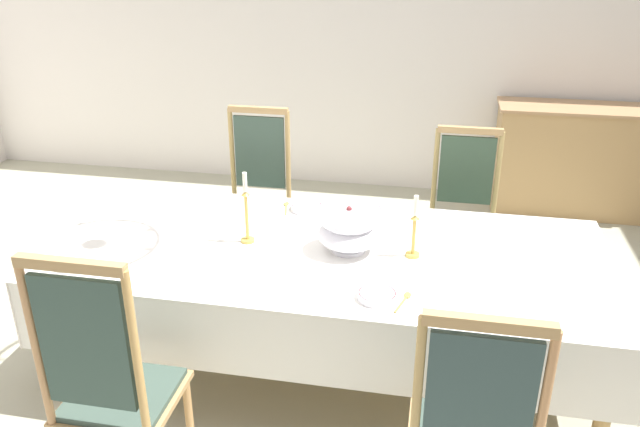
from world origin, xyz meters
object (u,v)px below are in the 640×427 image
(candlestick_west, at_px, (247,214))
(soup_tureen, at_px, (349,229))
(candlestick_east, at_px, (414,233))
(chair_north_b, at_px, (463,213))
(bowl_near_left, at_px, (306,206))
(dining_table, at_px, (328,261))
(sideboard, at_px, (582,160))
(bowl_far_left, at_px, (367,210))
(chair_north_a, at_px, (256,194))
(chair_south_a, at_px, (110,383))
(spoon_primary, at_px, (286,205))
(bowl_near_right, at_px, (377,295))
(spoon_secondary, at_px, (406,297))

(candlestick_west, bearing_deg, soup_tureen, 0.00)
(candlestick_west, xyz_separation_m, candlestick_east, (0.84, 0.00, -0.03))
(chair_north_b, xyz_separation_m, bowl_near_left, (-0.90, -0.54, 0.20))
(dining_table, xyz_separation_m, sideboard, (1.68, 2.50, -0.21))
(dining_table, height_order, bowl_far_left, bowl_far_left)
(chair_north_a, bearing_deg, candlestick_west, 104.19)
(chair_north_b, bearing_deg, chair_north_a, -0.16)
(chair_south_a, relative_size, spoon_primary, 6.82)
(sideboard, bearing_deg, candlestick_east, 63.18)
(bowl_far_left, bearing_deg, spoon_primary, 178.08)
(soup_tureen, distance_m, bowl_near_left, 0.56)
(chair_south_a, distance_m, candlestick_west, 1.08)
(candlestick_west, distance_m, spoon_primary, 0.51)
(chair_north_b, height_order, spoon_primary, chair_north_b)
(candlestick_east, bearing_deg, sideboard, 63.18)
(bowl_near_right, bearing_deg, bowl_far_left, 99.94)
(chair_south_a, relative_size, candlestick_east, 3.74)
(chair_north_b, distance_m, bowl_near_right, 1.49)
(chair_south_a, distance_m, spoon_secondary, 1.25)
(bowl_near_left, bearing_deg, candlestick_east, -35.92)
(chair_north_b, bearing_deg, bowl_far_left, 43.90)
(chair_north_b, bearing_deg, chair_south_a, 55.83)
(bowl_near_right, bearing_deg, spoon_secondary, 11.71)
(bowl_far_left, bearing_deg, chair_north_a, 146.27)
(chair_north_a, height_order, chair_north_b, chair_north_a)
(soup_tureen, relative_size, candlestick_east, 0.96)
(candlestick_east, height_order, sideboard, candlestick_east)
(candlestick_east, relative_size, spoon_primary, 1.82)
(bowl_near_right, bearing_deg, sideboard, 64.55)
(soup_tureen, distance_m, spoon_secondary, 0.52)
(chair_north_a, height_order, spoon_primary, chair_north_a)
(bowl_near_left, relative_size, bowl_near_right, 1.04)
(chair_north_a, relative_size, spoon_primary, 6.50)
(dining_table, xyz_separation_m, spoon_primary, (-0.33, 0.48, 0.08))
(spoon_secondary, relative_size, sideboard, 0.12)
(bowl_far_left, bearing_deg, soup_tureen, -94.08)
(candlestick_west, bearing_deg, spoon_primary, 80.04)
(chair_south_a, bearing_deg, soup_tureen, 52.47)
(bowl_near_left, bearing_deg, chair_south_a, -107.56)
(spoon_primary, distance_m, spoon_secondary, 1.15)
(bowl_near_left, bearing_deg, candlestick_west, -114.68)
(bowl_near_right, relative_size, spoon_secondary, 0.99)
(chair_north_a, bearing_deg, bowl_near_right, 123.97)
(chair_north_b, relative_size, spoon_secondary, 6.23)
(soup_tureen, xyz_separation_m, candlestick_west, (-0.52, 0.00, 0.04))
(candlestick_west, distance_m, candlestick_east, 0.84)
(candlestick_east, relative_size, bowl_far_left, 1.92)
(dining_table, distance_m, chair_north_a, 1.21)
(dining_table, distance_m, chair_north_b, 1.22)
(sideboard, bearing_deg, spoon_primary, 45.06)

